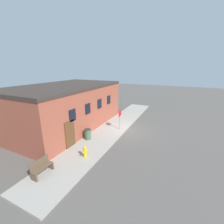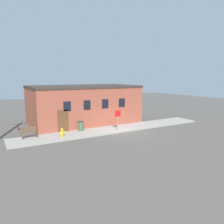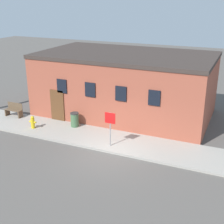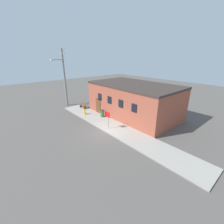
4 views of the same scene
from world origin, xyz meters
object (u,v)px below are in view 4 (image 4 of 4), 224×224
at_px(fire_hydrant, 85,112).
at_px(utility_pole, 64,77).
at_px(trash_bin, 102,113).
at_px(stop_sign, 108,117).
at_px(bench, 83,105).

bearing_deg(fire_hydrant, utility_pole, 179.36).
bearing_deg(trash_bin, stop_sign, -26.60).
height_order(bench, trash_bin, bench).
bearing_deg(utility_pole, trash_bin, 8.71).
distance_m(fire_hydrant, stop_sign, 5.53).
bearing_deg(trash_bin, bench, -178.81).
xyz_separation_m(bench, utility_pole, (-3.31, -1.14, 4.06)).
height_order(fire_hydrant, utility_pole, utility_pole).
bearing_deg(trash_bin, fire_hydrant, -150.13).
bearing_deg(utility_pole, fire_hydrant, -0.64).
bearing_deg(fire_hydrant, stop_sign, -3.09).
bearing_deg(stop_sign, utility_pole, 178.17).
distance_m(bench, utility_pole, 5.36).
distance_m(fire_hydrant, trash_bin, 2.61).
distance_m(fire_hydrant, bench, 2.76).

